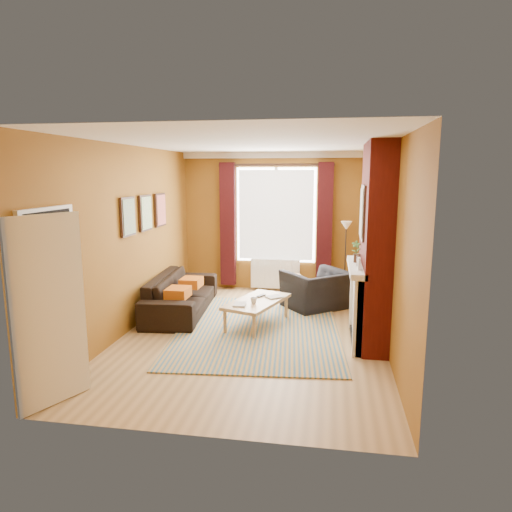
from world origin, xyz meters
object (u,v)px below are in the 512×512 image
object	(u,v)px
wicker_stool	(292,285)
sofa	(181,294)
coffee_table	(257,303)
floor_lamp	(346,238)
armchair	(317,290)

from	to	relation	value
wicker_stool	sofa	bearing A→B (deg)	-142.46
sofa	wicker_stool	xyz separation A→B (m)	(1.80, 1.38, -0.11)
coffee_table	floor_lamp	bearing A→B (deg)	73.51
sofa	wicker_stool	size ratio (longest dim) A/B	5.24
floor_lamp	coffee_table	bearing A→B (deg)	-125.14
sofa	armchair	distance (m)	2.38
wicker_stool	floor_lamp	size ratio (longest dim) A/B	0.29
armchair	floor_lamp	distance (m)	1.32
wicker_stool	floor_lamp	xyz separation A→B (m)	(1.02, 0.12, 0.95)
sofa	coffee_table	size ratio (longest dim) A/B	1.62
wicker_stool	coffee_table	bearing A→B (deg)	-101.68
coffee_table	floor_lamp	world-z (taller)	floor_lamp
sofa	armchair	bearing A→B (deg)	-80.14
armchair	coffee_table	distance (m)	1.42
armchair	wicker_stool	size ratio (longest dim) A/B	2.44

